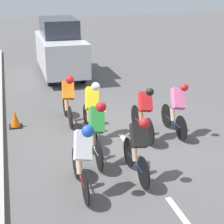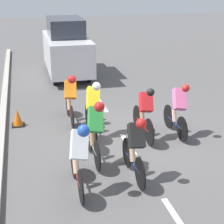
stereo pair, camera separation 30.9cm
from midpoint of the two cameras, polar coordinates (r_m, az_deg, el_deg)
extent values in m
plane|color=#565454|center=(10.04, 2.75, -4.03)|extent=(60.00, 60.00, 0.00)
cube|color=white|center=(7.09, 11.30, -15.86)|extent=(0.12, 1.40, 0.01)
cube|color=white|center=(9.66, 3.48, -5.06)|extent=(0.12, 1.40, 0.01)
cube|color=white|center=(12.52, -0.78, 1.07)|extent=(0.12, 1.40, 0.01)
cylinder|color=black|center=(8.12, -4.85, -7.70)|extent=(0.03, 0.67, 0.67)
cylinder|color=black|center=(7.24, -3.54, -11.46)|extent=(0.03, 0.67, 0.67)
cylinder|color=red|center=(7.68, -4.24, -9.47)|extent=(0.04, 1.03, 0.04)
cylinder|color=red|center=(7.73, -4.50, -7.47)|extent=(0.04, 0.04, 0.42)
cylinder|color=yellow|center=(7.67, -4.32, -8.64)|extent=(0.07, 0.07, 0.16)
cylinder|color=beige|center=(7.66, -4.37, -8.02)|extent=(0.12, 0.23, 0.36)
cube|color=white|center=(7.27, -3.80, -5.03)|extent=(0.43, 0.49, 0.63)
sphere|color=blue|center=(6.93, -3.09, -2.88)|extent=(0.24, 0.24, 0.24)
cylinder|color=black|center=(11.61, -6.04, 1.04)|extent=(0.03, 0.64, 0.64)
cylinder|color=black|center=(10.65, -5.27, -0.75)|extent=(0.03, 0.64, 0.64)
cylinder|color=red|center=(11.13, -5.67, 0.18)|extent=(0.04, 1.03, 0.04)
cylinder|color=red|center=(11.23, -5.84, 1.50)|extent=(0.04, 0.04, 0.42)
cylinder|color=#1999D8|center=(11.14, -5.72, 0.75)|extent=(0.07, 0.07, 0.16)
cylinder|color=#DBAD84|center=(11.14, -5.76, 1.19)|extent=(0.12, 0.23, 0.36)
cube|color=orange|center=(10.82, -5.56, 3.39)|extent=(0.38, 0.46, 0.57)
sphere|color=red|center=(10.52, -5.29, 4.97)|extent=(0.24, 0.24, 0.24)
cylinder|color=black|center=(8.52, 3.35, -6.20)|extent=(0.03, 0.68, 0.68)
cylinder|color=black|center=(7.71, 5.46, -9.35)|extent=(0.03, 0.68, 0.68)
cylinder|color=navy|center=(8.11, 4.35, -7.70)|extent=(0.04, 0.97, 0.04)
cylinder|color=navy|center=(8.16, 4.02, -5.85)|extent=(0.04, 0.04, 0.42)
cylinder|color=#1999D8|center=(8.10, 4.26, -6.91)|extent=(0.07, 0.07, 0.16)
cylinder|color=#DBAD84|center=(8.09, 4.22, -6.34)|extent=(0.12, 0.23, 0.36)
cube|color=black|center=(7.73, 4.89, -3.61)|extent=(0.37, 0.46, 0.56)
sphere|color=red|center=(7.41, 5.69, -1.78)|extent=(0.22, 0.22, 0.22)
cylinder|color=black|center=(10.48, 4.70, -0.90)|extent=(0.03, 0.71, 0.71)
cylinder|color=black|center=(9.58, 6.61, -3.08)|extent=(0.03, 0.71, 0.71)
cylinder|color=red|center=(10.03, 5.61, -1.94)|extent=(0.04, 1.03, 0.04)
cylinder|color=red|center=(10.11, 5.32, -0.46)|extent=(0.04, 0.04, 0.42)
cylinder|color=yellow|center=(10.03, 5.54, -1.31)|extent=(0.07, 0.07, 0.16)
cylinder|color=tan|center=(10.03, 5.50, -0.83)|extent=(0.12, 0.23, 0.36)
cube|color=red|center=(9.72, 6.13, 1.49)|extent=(0.39, 0.45, 0.56)
sphere|color=black|center=(9.43, 6.84, 3.01)|extent=(0.20, 0.20, 0.20)
cylinder|color=black|center=(10.76, 9.39, -0.65)|extent=(0.03, 0.67, 0.67)
cylinder|color=black|center=(9.95, 11.50, -2.58)|extent=(0.03, 0.67, 0.67)
cylinder|color=navy|center=(10.35, 10.40, -1.58)|extent=(0.04, 0.96, 0.04)
cylinder|color=navy|center=(10.42, 10.11, -0.17)|extent=(0.04, 0.04, 0.42)
cylinder|color=white|center=(10.36, 10.33, -0.97)|extent=(0.07, 0.07, 0.16)
cylinder|color=beige|center=(10.35, 10.31, -0.51)|extent=(0.12, 0.23, 0.36)
cube|color=pink|center=(10.05, 11.13, 1.92)|extent=(0.41, 0.49, 0.62)
sphere|color=red|center=(9.77, 12.06, 3.58)|extent=(0.20, 0.20, 0.20)
cylinder|color=black|center=(10.66, -2.90, -0.59)|extent=(0.03, 0.67, 0.67)
cylinder|color=black|center=(9.77, -1.81, -2.59)|extent=(0.03, 0.67, 0.67)
cylinder|color=red|center=(10.21, -2.38, -1.55)|extent=(0.04, 0.98, 0.04)
cylinder|color=red|center=(10.29, -2.59, -0.11)|extent=(0.04, 0.04, 0.42)
cylinder|color=yellow|center=(10.22, -2.45, -0.92)|extent=(0.07, 0.07, 0.16)
cylinder|color=tan|center=(10.22, -2.48, -0.46)|extent=(0.12, 0.23, 0.36)
cube|color=yellow|center=(9.89, -2.02, 2.10)|extent=(0.42, 0.50, 0.65)
sphere|color=white|center=(9.57, -1.46, 3.92)|extent=(0.22, 0.22, 0.22)
cylinder|color=black|center=(9.22, -2.56, -3.96)|extent=(0.03, 0.70, 0.70)
cylinder|color=black|center=(8.34, -1.21, -6.72)|extent=(0.03, 0.70, 0.70)
cylinder|color=#B7B7BC|center=(8.78, -1.92, -5.27)|extent=(0.04, 1.00, 0.04)
cylinder|color=#B7B7BC|center=(8.84, -2.17, -3.56)|extent=(0.04, 0.04, 0.42)
cylinder|color=green|center=(8.78, -2.00, -4.54)|extent=(0.07, 0.07, 0.16)
cylinder|color=tan|center=(8.77, -2.04, -4.00)|extent=(0.12, 0.23, 0.36)
cube|color=green|center=(8.41, -1.50, -1.21)|extent=(0.42, 0.49, 0.63)
sphere|color=red|center=(8.09, -0.85, 0.80)|extent=(0.23, 0.23, 0.23)
cylinder|color=black|center=(15.09, -3.01, 5.69)|extent=(0.14, 0.64, 0.64)
cylinder|color=black|center=(14.91, -8.17, 5.33)|extent=(0.14, 0.64, 0.64)
cylinder|color=black|center=(17.56, -4.60, 7.76)|extent=(0.14, 0.64, 0.64)
cylinder|color=black|center=(17.41, -9.06, 7.46)|extent=(0.14, 0.64, 0.64)
cube|color=silver|center=(16.08, -6.34, 8.97)|extent=(1.70, 4.16, 1.34)
cube|color=#2D333D|center=(16.11, -6.58, 12.74)|extent=(1.39, 2.29, 0.74)
cube|color=black|center=(11.14, -13.33, -1.95)|extent=(0.36, 0.36, 0.03)
cone|color=orange|center=(11.06, -13.43, -0.77)|extent=(0.28, 0.28, 0.46)
camera|label=1|loc=(0.15, -89.04, 0.36)|focal=60.00mm
camera|label=2|loc=(0.15, 90.96, -0.36)|focal=60.00mm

